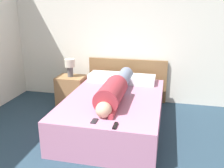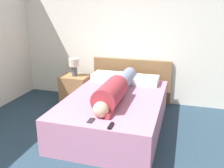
% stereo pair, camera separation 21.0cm
% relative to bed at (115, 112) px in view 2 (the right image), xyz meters
% --- Properties ---
extents(wall_back, '(5.31, 0.06, 2.60)m').
position_rel_bed_xyz_m(wall_back, '(-0.18, 1.23, 1.05)').
color(wall_back, silver).
rests_on(wall_back, ground_plane).
extents(bed, '(1.39, 2.06, 0.49)m').
position_rel_bed_xyz_m(bed, '(0.00, 0.00, 0.00)').
color(bed, '#B2708E').
rests_on(bed, ground_plane).
extents(headboard, '(1.51, 0.04, 0.82)m').
position_rel_bed_xyz_m(headboard, '(-0.00, 1.16, 0.17)').
color(headboard, brown).
rests_on(headboard, ground_plane).
extents(nightstand, '(0.50, 0.40, 0.54)m').
position_rel_bed_xyz_m(nightstand, '(-0.99, 0.73, 0.02)').
color(nightstand, olive).
rests_on(nightstand, ground_plane).
extents(table_lamp, '(0.19, 0.19, 0.33)m').
position_rel_bed_xyz_m(table_lamp, '(-0.99, 0.73, 0.50)').
color(table_lamp, '#4C4C51').
rests_on(table_lamp, nightstand).
extents(person_lying, '(0.33, 1.74, 0.33)m').
position_rel_bed_xyz_m(person_lying, '(0.03, -0.04, 0.39)').
color(person_lying, tan).
rests_on(person_lying, bed).
extents(pillow_near_headboard, '(0.58, 0.39, 0.13)m').
position_rel_bed_xyz_m(pillow_near_headboard, '(-0.33, 0.77, 0.31)').
color(pillow_near_headboard, white).
rests_on(pillow_near_headboard, bed).
extents(pillow_second, '(0.55, 0.39, 0.12)m').
position_rel_bed_xyz_m(pillow_second, '(0.28, 0.77, 0.31)').
color(pillow_second, white).
rests_on(pillow_second, bed).
extents(tv_remote, '(0.04, 0.15, 0.02)m').
position_rel_bed_xyz_m(tv_remote, '(0.21, -0.93, 0.26)').
color(tv_remote, black).
rests_on(tv_remote, bed).
extents(cell_phone, '(0.06, 0.13, 0.01)m').
position_rel_bed_xyz_m(cell_phone, '(-0.05, -0.86, 0.25)').
color(cell_phone, black).
rests_on(cell_phone, bed).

